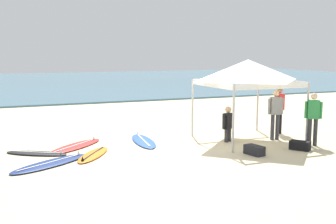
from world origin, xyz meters
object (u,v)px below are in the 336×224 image
surfboard_black (37,153)px  gear_bag_by_pole (300,145)px  surfboard_orange (93,155)px  person_grey (275,111)px  gear_bag_near_tent (254,150)px  canopy_tent (248,70)px  surfboard_red (76,146)px  person_black (228,123)px  surfboard_navy (51,163)px  person_green (313,115)px  person_red (279,107)px  surfboard_blue (143,141)px

surfboard_black → gear_bag_by_pole: 7.98m
surfboard_orange → person_grey: bearing=-1.5°
surfboard_orange → gear_bag_near_tent: (4.40, -1.71, 0.10)m
canopy_tent → surfboard_red: bearing=168.2°
canopy_tent → person_black: bearing=179.9°
canopy_tent → surfboard_navy: 7.06m
surfboard_orange → gear_bag_by_pole: bearing=-15.9°
person_green → person_black: bearing=145.0°
canopy_tent → person_black: size_ratio=2.41×
surfboard_orange → person_grey: person_grey is taller
person_black → person_green: bearing=-35.0°
surfboard_orange → surfboard_navy: bearing=-158.3°
canopy_tent → gear_bag_by_pole: size_ratio=4.82×
surfboard_black → gear_bag_by_pole: size_ratio=3.14×
surfboard_navy → person_black: bearing=6.5°
surfboard_red → canopy_tent: bearing=-11.8°
gear_bag_by_pole → surfboard_red: bearing=154.1°
person_green → gear_bag_by_pole: person_green is taller
canopy_tent → person_green: bearing=-46.3°
surfboard_red → person_red: (7.31, -0.70, 0.95)m
surfboard_black → person_red: size_ratio=1.10×
person_red → gear_bag_near_tent: (-2.65, -2.35, -0.85)m
person_black → gear_bag_near_tent: 1.95m
surfboard_red → person_black: size_ratio=1.86×
surfboard_black → surfboard_navy: 1.35m
surfboard_navy → person_green: bearing=-6.2°
canopy_tent → person_green: (1.48, -1.55, -1.40)m
surfboard_blue → canopy_tent: bearing=-17.6°
surfboard_blue → person_grey: bearing=-17.9°
surfboard_navy → surfboard_red: 2.10m
surfboard_navy → person_green: size_ratio=1.44×
canopy_tent → surfboard_red: 6.19m
surfboard_navy → gear_bag_by_pole: bearing=-9.4°
person_red → person_black: size_ratio=1.43×
person_green → gear_bag_by_pole: size_ratio=2.85×
surfboard_orange → surfboard_black: (-1.50, 0.82, 0.00)m
person_red → person_black: 2.51m
surfboard_blue → person_green: 5.59m
canopy_tent → person_grey: 1.71m
surfboard_orange → person_green: size_ratio=1.14×
person_grey → gear_bag_near_tent: person_grey is taller
canopy_tent → surfboard_black: canopy_tent is taller
person_red → person_grey: (-0.78, -0.80, 0.00)m
surfboard_navy → surfboard_blue: (3.25, 1.74, 0.00)m
surfboard_navy → surfboard_blue: same height
surfboard_red → person_red: bearing=-5.4°
surfboard_orange → surfboard_black: same height
person_black → surfboard_orange: bearing=-178.0°
surfboard_black → person_green: bearing=-14.8°
person_green → surfboard_black: bearing=165.2°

